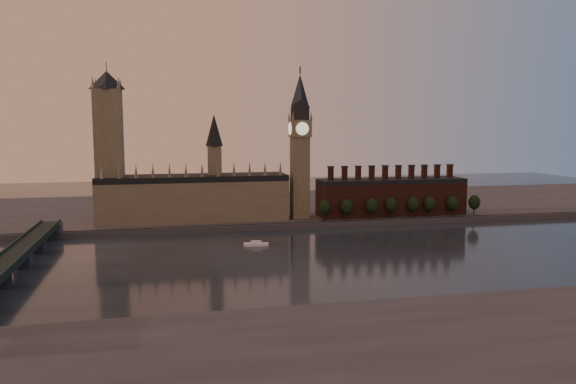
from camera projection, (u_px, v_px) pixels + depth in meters
name	position (u px, v px, depth m)	size (l,w,h in m)	color
ground	(330.00, 260.00, 295.58)	(900.00, 900.00, 0.00)	black
north_bank	(269.00, 207.00, 467.94)	(900.00, 182.00, 4.00)	#4C4C52
palace_of_westminster	(194.00, 196.00, 390.62)	(130.00, 30.30, 74.00)	#80765B
victoria_tower	(109.00, 142.00, 374.30)	(24.00, 24.00, 108.00)	#80765B
big_ben	(300.00, 144.00, 397.45)	(15.00, 15.00, 107.00)	#80765B
chimney_block	(391.00, 196.00, 417.12)	(110.00, 25.00, 37.00)	#4C271D
embankment_tree_0	(324.00, 208.00, 390.08)	(8.60, 8.60, 14.88)	black
embankment_tree_1	(346.00, 207.00, 393.80)	(8.60, 8.60, 14.88)	black
embankment_tree_2	(372.00, 206.00, 397.55)	(8.60, 8.60, 14.88)	black
embankment_tree_3	(391.00, 205.00, 402.25)	(8.60, 8.60, 14.88)	black
embankment_tree_4	(413.00, 204.00, 405.43)	(8.60, 8.60, 14.88)	black
embankment_tree_5	(429.00, 204.00, 408.05)	(8.60, 8.60, 14.88)	black
embankment_tree_6	(452.00, 203.00, 411.66)	(8.60, 8.60, 14.88)	black
embankment_tree_7	(474.00, 202.00, 415.77)	(8.60, 8.60, 14.88)	black
westminster_bridge	(10.00, 263.00, 259.00)	(14.00, 200.00, 11.55)	black
river_boat	(256.00, 244.00, 330.05)	(14.94, 6.58, 2.89)	white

